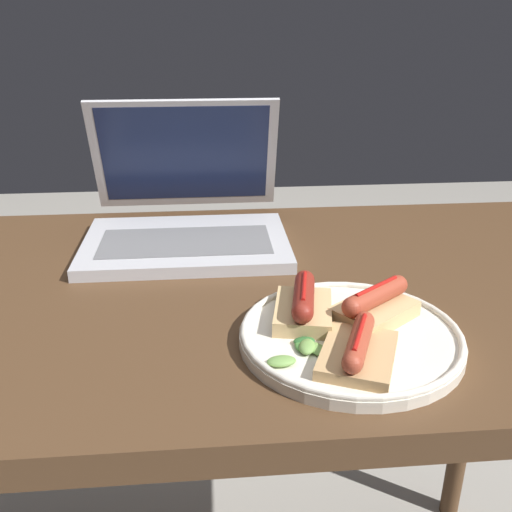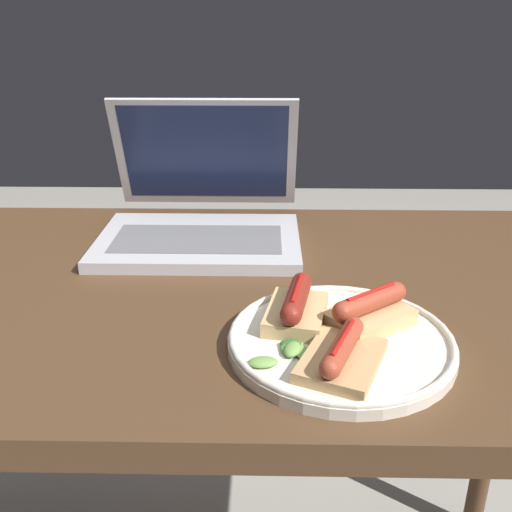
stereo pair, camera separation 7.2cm
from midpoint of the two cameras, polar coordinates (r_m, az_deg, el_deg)
The scene contains 7 objects.
desk at distance 0.82m, azimuth -9.46°, elevation -7.30°, with size 1.29×0.64×0.74m.
laptop at distance 0.93m, azimuth -9.31°, elevation 3.89°, with size 0.32×0.30×0.22m.
plate at distance 0.65m, azimuth 6.27°, elevation -8.00°, with size 0.25×0.25×0.02m.
sausage_toast_left at distance 0.67m, azimuth 8.81°, elevation -4.95°, with size 0.11×0.11×0.04m.
sausage_toast_middle at distance 0.59m, azimuth 6.77°, elevation -9.36°, with size 0.11×0.12×0.04m.
sausage_toast_right at distance 0.66m, azimuth 1.66°, elevation -5.00°, with size 0.08×0.11×0.04m.
salad_pile at distance 0.61m, azimuth 1.13°, elevation -9.35°, with size 0.07×0.07×0.01m.
Camera 1 is at (0.04, -0.71, 1.08)m, focal length 40.00 mm.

